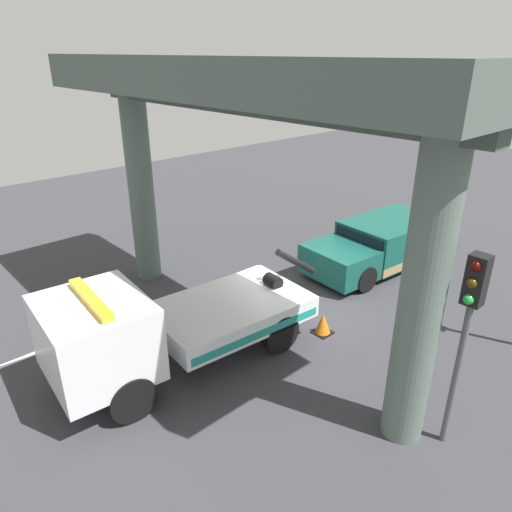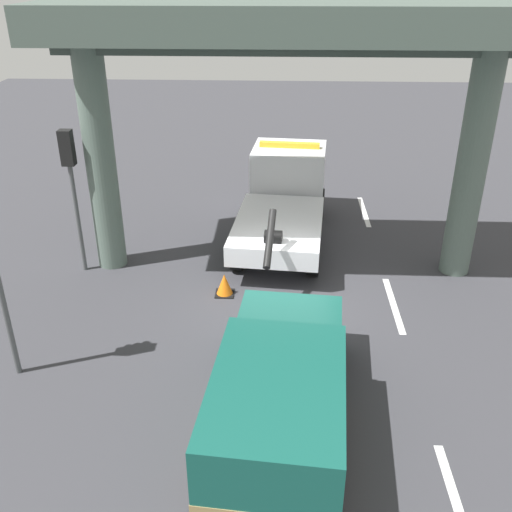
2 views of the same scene
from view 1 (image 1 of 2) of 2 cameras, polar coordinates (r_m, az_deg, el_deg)
ground_plane at (r=13.77m, az=4.36°, el=-6.57°), size 60.00×40.00×0.10m
lane_stripe_west at (r=19.57m, az=10.50°, el=2.78°), size 2.60×0.16×0.01m
lane_stripe_mid at (r=15.54m, az=-3.16°, el=-2.56°), size 2.60×0.16×0.01m
lane_stripe_east at (r=13.12m, az=-24.10°, el=-10.25°), size 2.60×0.16×0.01m
tow_truck_white at (r=10.85m, az=-11.75°, el=-8.44°), size 7.33×2.91×2.46m
towed_van_green at (r=16.58m, az=14.96°, el=1.33°), size 5.37×2.62×1.58m
overpass_structure at (r=10.62m, az=-2.01°, el=17.92°), size 3.60×11.51×6.83m
traffic_light_far at (r=8.70m, az=24.61°, el=-6.25°), size 0.39×0.32×3.91m
traffic_cone_orange at (r=12.58m, az=8.19°, el=-8.25°), size 0.48×0.48×0.57m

